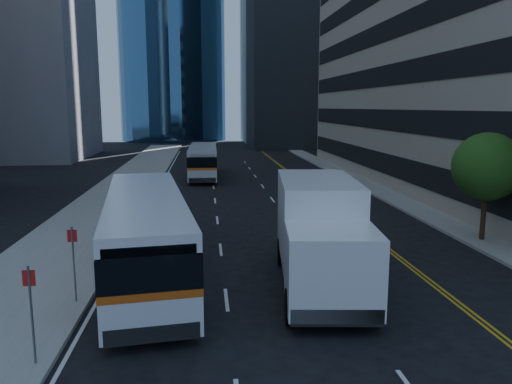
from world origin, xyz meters
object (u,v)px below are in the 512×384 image
bus_front (146,233)px  bus_rear (203,160)px  street_tree (487,167)px  box_truck (320,233)px

bus_front → bus_rear: size_ratio=1.14×
street_tree → bus_front: 15.89m
bus_front → box_truck: (6.27, -1.68, 0.25)m
street_tree → bus_front: (-15.39, -3.46, -1.89)m
box_truck → bus_front: bearing=171.1°
bus_front → box_truck: size_ratio=1.55×
bus_rear → box_truck: box_truck is taller
bus_rear → bus_front: bearing=-93.5°
bus_front → bus_rear: (2.07, 27.31, -0.19)m
street_tree → box_truck: street_tree is taller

